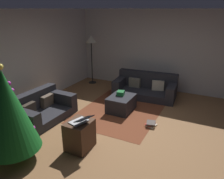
{
  "coord_description": "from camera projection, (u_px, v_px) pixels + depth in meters",
  "views": [
    {
      "loc": [
        -4.03,
        -1.56,
        2.6
      ],
      "look_at": [
        0.45,
        0.68,
        0.75
      ],
      "focal_mm": 35.28,
      "sensor_mm": 36.0,
      "label": 1
    }
  ],
  "objects": [
    {
      "name": "rear_partition",
      "position": [
        21.0,
        61.0,
        5.8
      ],
      "size": [
        6.4,
        0.12,
        2.6
      ],
      "primitive_type": "cube",
      "color": "#BCB7B2",
      "rests_on": "ground_plane"
    },
    {
      "name": "area_rug",
      "position": [
        121.0,
        110.0,
        5.96
      ],
      "size": [
        2.6,
        2.0,
        0.01
      ],
      "primitive_type": "cube",
      "color": "brown",
      "rests_on": "ground_plane"
    },
    {
      "name": "book_stack",
      "position": [
        151.0,
        124.0,
        5.17
      ],
      "size": [
        0.3,
        0.26,
        0.1
      ],
      "color": "beige",
      "rests_on": "ground_plane"
    },
    {
      "name": "corner_partition",
      "position": [
        168.0,
        51.0,
        7.12
      ],
      "size": [
        0.12,
        6.4,
        2.6
      ],
      "primitive_type": "cube",
      "color": "#B5B0AB",
      "rests_on": "ground_plane"
    },
    {
      "name": "tv_remote",
      "position": [
        119.0,
        95.0,
        5.87
      ],
      "size": [
        0.12,
        0.17,
        0.02
      ],
      "primitive_type": "cube",
      "rotation": [
        0.0,
        0.0,
        0.47
      ],
      "color": "black",
      "rests_on": "ottoman"
    },
    {
      "name": "christmas_tree",
      "position": [
        8.0,
        111.0,
        3.7
      ],
      "size": [
        0.96,
        0.96,
        1.79
      ],
      "color": "brown",
      "rests_on": "ground_plane"
    },
    {
      "name": "couch_right",
      "position": [
        146.0,
        87.0,
        6.9
      ],
      "size": [
        1.05,
        1.93,
        0.72
      ],
      "rotation": [
        0.0,
        0.0,
        1.65
      ],
      "color": "#26262B",
      "rests_on": "ground_plane"
    },
    {
      "name": "couch_left",
      "position": [
        40.0,
        109.0,
        5.47
      ],
      "size": [
        1.54,
        0.99,
        0.66
      ],
      "rotation": [
        0.0,
        0.0,
        3.11
      ],
      "color": "#26262B",
      "rests_on": "ground_plane"
    },
    {
      "name": "laptop",
      "position": [
        81.0,
        120.0,
        4.12
      ],
      "size": [
        0.43,
        0.46,
        0.17
      ],
      "color": "silver",
      "rests_on": "side_table"
    },
    {
      "name": "ground_plane",
      "position": [
        130.0,
        132.0,
        4.94
      ],
      "size": [
        6.4,
        6.4,
        0.0
      ],
      "primitive_type": "plane",
      "color": "brown"
    },
    {
      "name": "corner_lamp",
      "position": [
        91.0,
        43.0,
        7.69
      ],
      "size": [
        0.36,
        0.36,
        1.72
      ],
      "color": "black",
      "rests_on": "ground_plane"
    },
    {
      "name": "side_table",
      "position": [
        80.0,
        135.0,
        4.27
      ],
      "size": [
        0.52,
        0.44,
        0.58
      ],
      "primitive_type": "cube",
      "color": "#4C3323",
      "rests_on": "ground_plane"
    },
    {
      "name": "ottoman",
      "position": [
        121.0,
        104.0,
        5.89
      ],
      "size": [
        0.76,
        0.6,
        0.41
      ],
      "primitive_type": "cube",
      "color": "#26262B",
      "rests_on": "ground_plane"
    },
    {
      "name": "gift_box",
      "position": [
        121.0,
        93.0,
        5.89
      ],
      "size": [
        0.23,
        0.22,
        0.11
      ],
      "primitive_type": "cube",
      "rotation": [
        0.0,
        0.0,
        0.2
      ],
      "color": "#19662D",
      "rests_on": "ottoman"
    }
  ]
}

